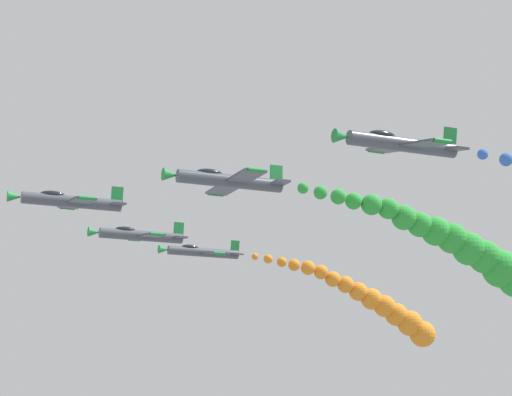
# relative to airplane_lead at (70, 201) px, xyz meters

# --- Properties ---
(airplane_lead) EXTENTS (9.53, 10.35, 2.62)m
(airplane_lead) POSITION_rel_airplane_lead_xyz_m (0.00, 0.00, 0.00)
(airplane_lead) COLOR #474C56
(airplane_left_inner) EXTENTS (9.57, 10.35, 2.33)m
(airplane_left_inner) POSITION_rel_airplane_lead_xyz_m (-13.20, -10.34, -0.24)
(airplane_left_inner) COLOR #474C56
(smoke_trail_left_inner) EXTENTS (3.67, 23.10, 8.87)m
(smoke_trail_left_inner) POSITION_rel_airplane_lead_xyz_m (-13.77, -32.96, -4.53)
(smoke_trail_left_inner) COLOR green
(airplane_right_inner) EXTENTS (9.54, 10.35, 2.60)m
(airplane_right_inner) POSITION_rel_airplane_lead_xyz_m (11.69, -9.67, -0.28)
(airplane_right_inner) COLOR #474C56
(airplane_left_outer) EXTENTS (9.45, 10.35, 2.95)m
(airplane_left_outer) POSITION_rel_airplane_lead_xyz_m (-24.58, -19.71, 0.75)
(airplane_left_outer) COLOR #474C56
(airplane_right_outer) EXTENTS (9.50, 10.35, 2.78)m
(airplane_right_outer) POSITION_rel_airplane_lead_xyz_m (23.19, -20.64, 0.56)
(airplane_right_outer) COLOR #474C56
(smoke_trail_right_outer) EXTENTS (3.66, 25.92, 11.10)m
(smoke_trail_right_outer) POSITION_rel_airplane_lead_xyz_m (22.71, -45.75, -5.31)
(smoke_trail_right_outer) COLOR orange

